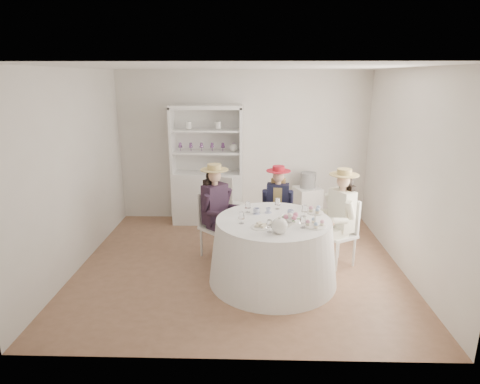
{
  "coord_description": "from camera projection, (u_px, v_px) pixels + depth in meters",
  "views": [
    {
      "loc": [
        0.14,
        -5.21,
        2.59
      ],
      "look_at": [
        0.0,
        0.1,
        1.05
      ],
      "focal_mm": 30.0,
      "sensor_mm": 36.0,
      "label": 1
    }
  ],
  "objects": [
    {
      "name": "ground",
      "position": [
        240.0,
        264.0,
        5.73
      ],
      "size": [
        4.5,
        4.5,
        0.0
      ],
      "primitive_type": "plane",
      "color": "brown",
      "rests_on": "ground"
    },
    {
      "name": "hutch",
      "position": [
        208.0,
        182.0,
        7.23
      ],
      "size": [
        1.32,
        0.65,
        2.11
      ],
      "rotation": [
        0.0,
        0.0,
        -0.15
      ],
      "color": "silver",
      "rests_on": "ground"
    },
    {
      "name": "teacup_a",
      "position": [
        257.0,
        211.0,
        5.28
      ],
      "size": [
        0.11,
        0.11,
        0.07
      ],
      "primitive_type": "imported",
      "rotation": [
        0.0,
        0.0,
        -0.36
      ],
      "color": "white",
      "rests_on": "tea_table"
    },
    {
      "name": "spare_chair",
      "position": [
        226.0,
        202.0,
        6.76
      ],
      "size": [
        0.57,
        0.57,
        1.01
      ],
      "rotation": [
        0.0,
        0.0,
        2.63
      ],
      "color": "silver",
      "rests_on": "ground"
    },
    {
      "name": "guest_mid",
      "position": [
        278.0,
        202.0,
        6.11
      ],
      "size": [
        0.48,
        0.5,
        1.3
      ],
      "rotation": [
        0.0,
        0.0,
        -0.11
      ],
      "color": "silver",
      "rests_on": "ground"
    },
    {
      "name": "wall_right",
      "position": [
        410.0,
        174.0,
        5.3
      ],
      "size": [
        0.0,
        4.5,
        4.5
      ],
      "primitive_type": "plane",
      "rotation": [
        1.57,
        0.0,
        -1.57
      ],
      "color": "silver",
      "rests_on": "ground"
    },
    {
      "name": "guest_left",
      "position": [
        216.0,
        206.0,
        5.78
      ],
      "size": [
        0.6,
        0.59,
        1.4
      ],
      "rotation": [
        0.0,
        0.0,
        0.82
      ],
      "color": "silver",
      "rests_on": "ground"
    },
    {
      "name": "teacup_c",
      "position": [
        291.0,
        213.0,
        5.22
      ],
      "size": [
        0.11,
        0.11,
        0.07
      ],
      "primitive_type": "imported",
      "rotation": [
        0.0,
        0.0,
        0.39
      ],
      "color": "white",
      "rests_on": "tea_table"
    },
    {
      "name": "flower_bowl",
      "position": [
        289.0,
        219.0,
        5.01
      ],
      "size": [
        0.29,
        0.29,
        0.06
      ],
      "primitive_type": "imported",
      "rotation": [
        0.0,
        0.0,
        -0.43
      ],
      "color": "white",
      "rests_on": "tea_table"
    },
    {
      "name": "wall_back",
      "position": [
        243.0,
        147.0,
        7.28
      ],
      "size": [
        4.5,
        0.0,
        4.5
      ],
      "primitive_type": "plane",
      "rotation": [
        1.57,
        0.0,
        0.0
      ],
      "color": "silver",
      "rests_on": "ground"
    },
    {
      "name": "hatbox",
      "position": [
        308.0,
        180.0,
        7.16
      ],
      "size": [
        0.33,
        0.33,
        0.28
      ],
      "primitive_type": "cylinder",
      "rotation": [
        0.0,
        0.0,
        0.22
      ],
      "color": "black",
      "rests_on": "side_table"
    },
    {
      "name": "wall_front",
      "position": [
        234.0,
        226.0,
        3.43
      ],
      "size": [
        4.5,
        0.0,
        4.5
      ],
      "primitive_type": "plane",
      "rotation": [
        -1.57,
        0.0,
        0.0
      ],
      "color": "silver",
      "rests_on": "ground"
    },
    {
      "name": "tea_table",
      "position": [
        273.0,
        250.0,
        5.19
      ],
      "size": [
        1.66,
        1.66,
        0.84
      ],
      "rotation": [
        0.0,
        0.0,
        -0.25
      ],
      "color": "white",
      "rests_on": "ground"
    },
    {
      "name": "guest_right",
      "position": [
        340.0,
        212.0,
        5.53
      ],
      "size": [
        0.6,
        0.55,
        1.39
      ],
      "rotation": [
        0.0,
        0.0,
        -1.05
      ],
      "color": "silver",
      "rests_on": "ground"
    },
    {
      "name": "sandwich_plate",
      "position": [
        261.0,
        226.0,
        4.81
      ],
      "size": [
        0.24,
        0.24,
        0.05
      ],
      "rotation": [
        0.0,
        0.0,
        0.2
      ],
      "color": "white",
      "rests_on": "tea_table"
    },
    {
      "name": "flower_arrangement",
      "position": [
        290.0,
        216.0,
        4.96
      ],
      "size": [
        0.17,
        0.17,
        0.06
      ],
      "rotation": [
        0.0,
        0.0,
        0.32
      ],
      "color": "#D3698F",
      "rests_on": "tea_table"
    },
    {
      "name": "cupcake_stand",
      "position": [
        315.0,
        219.0,
        4.82
      ],
      "size": [
        0.26,
        0.26,
        0.25
      ],
      "rotation": [
        0.0,
        0.0,
        -0.09
      ],
      "color": "white",
      "rests_on": "tea_table"
    },
    {
      "name": "teacup_b",
      "position": [
        268.0,
        211.0,
        5.32
      ],
      "size": [
        0.08,
        0.08,
        0.06
      ],
      "primitive_type": "imported",
      "rotation": [
        0.0,
        0.0,
        0.24
      ],
      "color": "white",
      "rests_on": "tea_table"
    },
    {
      "name": "side_table",
      "position": [
        307.0,
        205.0,
        7.29
      ],
      "size": [
        0.54,
        0.54,
        0.66
      ],
      "primitive_type": "cube",
      "rotation": [
        0.0,
        0.0,
        0.33
      ],
      "color": "silver",
      "rests_on": "ground"
    },
    {
      "name": "wall_left",
      "position": [
        74.0,
        172.0,
        5.41
      ],
      "size": [
        0.0,
        4.5,
        4.5
      ],
      "primitive_type": "plane",
      "rotation": [
        1.57,
        0.0,
        1.57
      ],
      "color": "silver",
      "rests_on": "ground"
    },
    {
      "name": "stemware_set",
      "position": [
        274.0,
        214.0,
        5.05
      ],
      "size": [
        0.89,
        0.93,
        0.15
      ],
      "color": "white",
      "rests_on": "tea_table"
    },
    {
      "name": "table_teapot",
      "position": [
        280.0,
        226.0,
        4.62
      ],
      "size": [
        0.27,
        0.19,
        0.2
      ],
      "rotation": [
        0.0,
        0.0,
        -0.22
      ],
      "color": "white",
      "rests_on": "tea_table"
    },
    {
      "name": "ceiling",
      "position": [
        240.0,
        67.0,
        4.98
      ],
      "size": [
        4.5,
        4.5,
        0.0
      ],
      "primitive_type": "plane",
      "rotation": [
        3.14,
        0.0,
        0.0
      ],
      "color": "white",
      "rests_on": "wall_back"
    }
  ]
}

